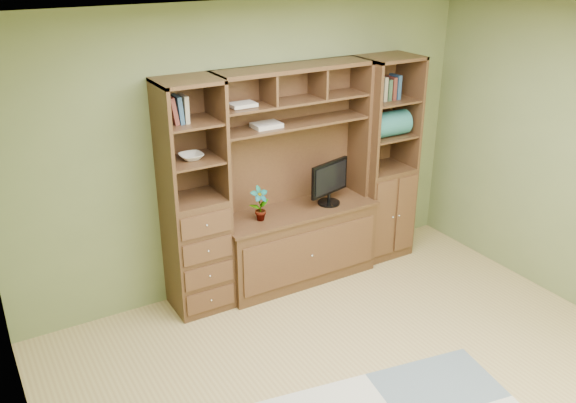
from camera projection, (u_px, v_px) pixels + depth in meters
room at (394, 234)px, 3.93m from camera, size 4.60×4.10×2.64m
center_hutch at (298, 180)px, 5.57m from camera, size 1.54×0.53×2.05m
left_tower at (195, 200)px, 5.13m from camera, size 0.50×0.45×2.05m
right_tower at (384, 160)px, 6.07m from camera, size 0.55×0.45×2.05m
monitor at (330, 175)px, 5.69m from camera, size 0.52×0.33×0.58m
orchid at (260, 204)px, 5.40m from camera, size 0.17×0.11×0.32m
magazines at (267, 125)px, 5.30m from camera, size 0.25×0.18×0.04m
bowl at (191, 156)px, 4.98m from camera, size 0.20×0.20×0.05m
blanket_teal at (388, 124)px, 5.87m from camera, size 0.42×0.24×0.24m
blanket_red at (390, 122)px, 6.05m from camera, size 0.33×0.18×0.18m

